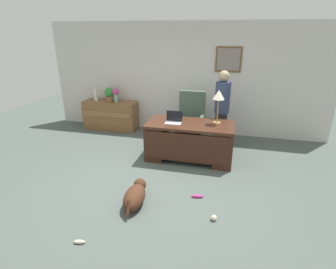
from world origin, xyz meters
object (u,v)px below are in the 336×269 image
(laptop, at_px, (174,120))
(dog_toy_plush, at_px, (79,242))
(desk, at_px, (189,140))
(potted_plant, at_px, (109,94))
(person_standing, at_px, (222,110))
(vase_with_flowers, at_px, (116,93))
(credenza, at_px, (111,115))
(vase_empty, at_px, (96,95))
(desk_lamp, at_px, (219,97))
(dog_toy_ball, at_px, (214,218))
(armchair, at_px, (191,121))
(dog_toy_bone, at_px, (197,196))
(dog_lying, at_px, (135,196))

(laptop, relative_size, dog_toy_plush, 2.18)
(desk, height_order, potted_plant, potted_plant)
(person_standing, distance_m, vase_with_flowers, 2.79)
(credenza, relative_size, vase_empty, 4.69)
(desk_lamp, bearing_deg, credenza, 157.40)
(credenza, relative_size, laptop, 4.37)
(laptop, distance_m, dog_toy_ball, 2.19)
(credenza, distance_m, desk_lamp, 3.23)
(vase_empty, bearing_deg, armchair, -9.54)
(vase_with_flowers, relative_size, potted_plant, 0.98)
(armchair, bearing_deg, desk_lamp, -49.98)
(person_standing, xyz_separation_m, dog_toy_bone, (-0.21, -2.07, -0.87))
(credenza, distance_m, laptop, 2.47)
(laptop, bearing_deg, dog_toy_bone, -62.49)
(vase_with_flowers, relative_size, dog_toy_ball, 4.28)
(dog_toy_plush, bearing_deg, vase_with_flowers, 107.12)
(vase_with_flowers, distance_m, dog_toy_plush, 4.27)
(armchair, height_order, dog_toy_ball, armchair)
(vase_empty, height_order, dog_toy_bone, vase_empty)
(desk_lamp, height_order, vase_with_flowers, desk_lamp)
(laptop, xyz_separation_m, potted_plant, (-2.01, 1.35, 0.12))
(dog_lying, relative_size, vase_empty, 2.55)
(armchair, xyz_separation_m, vase_empty, (-2.61, 0.44, 0.38))
(credenza, bearing_deg, desk, -29.58)
(desk, xyz_separation_m, vase_with_flowers, (-2.16, 1.33, 0.56))
(desk_lamp, height_order, dog_toy_ball, desk_lamp)
(desk_lamp, distance_m, dog_toy_plush, 3.39)
(armchair, relative_size, dog_toy_plush, 8.19)
(desk, height_order, laptop, laptop)
(potted_plant, bearing_deg, desk, -29.69)
(dog_lying, bearing_deg, dog_toy_ball, -4.23)
(dog_lying, bearing_deg, credenza, 120.63)
(credenza, xyz_separation_m, armchair, (2.22, -0.44, 0.14))
(desk, height_order, dog_toy_bone, desk)
(vase_with_flowers, height_order, dog_toy_ball, vase_with_flowers)
(dog_lying, bearing_deg, laptop, 82.99)
(vase_empty, bearing_deg, dog_lying, -54.36)
(credenza, bearing_deg, person_standing, -11.39)
(credenza, xyz_separation_m, vase_with_flowers, (0.18, 0.00, 0.60))
(person_standing, xyz_separation_m, vase_empty, (-3.29, 0.59, 0.01))
(credenza, relative_size, person_standing, 0.81)
(potted_plant, bearing_deg, desk_lamp, -22.68)
(desk_lamp, bearing_deg, armchair, 130.02)
(vase_empty, xyz_separation_m, dog_toy_ball, (3.38, -3.14, -0.86))
(credenza, distance_m, potted_plant, 0.57)
(potted_plant, distance_m, dog_toy_plush, 4.32)
(desk, bearing_deg, dog_toy_bone, -74.87)
(vase_with_flowers, bearing_deg, credenza, -179.55)
(laptop, distance_m, potted_plant, 2.42)
(dog_toy_ball, bearing_deg, vase_with_flowers, 131.88)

